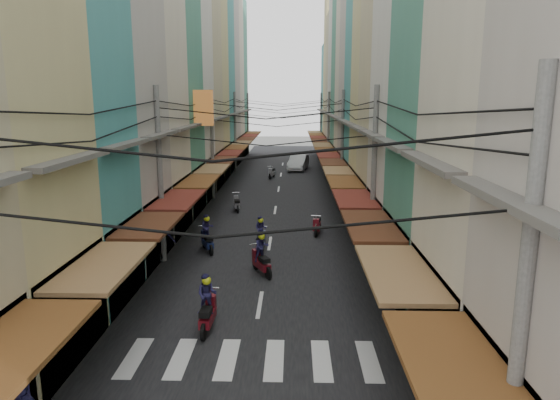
% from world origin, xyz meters
% --- Properties ---
extents(ground, '(160.00, 160.00, 0.00)m').
position_xyz_m(ground, '(0.00, 0.00, 0.00)').
color(ground, slate).
rests_on(ground, ground).
extents(road, '(10.00, 80.00, 0.02)m').
position_xyz_m(road, '(0.00, 20.00, 0.01)').
color(road, black).
rests_on(road, ground).
extents(sidewalk_left, '(3.00, 80.00, 0.06)m').
position_xyz_m(sidewalk_left, '(-6.50, 20.00, 0.03)').
color(sidewalk_left, gray).
rests_on(sidewalk_left, ground).
extents(sidewalk_right, '(3.00, 80.00, 0.06)m').
position_xyz_m(sidewalk_right, '(6.50, 20.00, 0.03)').
color(sidewalk_right, gray).
rests_on(sidewalk_right, ground).
extents(crosswalk, '(7.55, 2.40, 0.01)m').
position_xyz_m(crosswalk, '(-0.00, -6.00, 0.03)').
color(crosswalk, silver).
rests_on(crosswalk, ground).
extents(building_row_left, '(7.80, 67.67, 23.70)m').
position_xyz_m(building_row_left, '(-7.92, 16.56, 9.78)').
color(building_row_left, silver).
rests_on(building_row_left, ground).
extents(building_row_right, '(7.80, 68.98, 22.59)m').
position_xyz_m(building_row_right, '(7.92, 16.45, 9.41)').
color(building_row_right, teal).
rests_on(building_row_right, ground).
extents(utility_poles, '(10.20, 66.13, 8.20)m').
position_xyz_m(utility_poles, '(0.00, 15.01, 6.59)').
color(utility_poles, gray).
rests_on(utility_poles, ground).
extents(white_car, '(6.02, 3.14, 2.02)m').
position_xyz_m(white_car, '(1.78, 33.48, 0.00)').
color(white_car, white).
rests_on(white_car, ground).
extents(bicycle, '(1.75, 1.20, 1.13)m').
position_xyz_m(bicycle, '(5.68, 1.16, 0.00)').
color(bicycle, black).
rests_on(bicycle, ground).
extents(moving_scooters, '(6.14, 33.94, 1.96)m').
position_xyz_m(moving_scooters, '(-1.02, 5.55, 0.56)').
color(moving_scooters, black).
rests_on(moving_scooters, ground).
extents(parked_scooters, '(12.61, 12.73, 1.01)m').
position_xyz_m(parked_scooters, '(3.64, -4.76, 0.49)').
color(parked_scooters, black).
rests_on(parked_scooters, ground).
extents(pedestrians, '(13.64, 19.55, 2.18)m').
position_xyz_m(pedestrians, '(-4.40, 0.01, 1.03)').
color(pedestrians, '#261E29').
rests_on(pedestrians, ground).
extents(market_umbrella, '(2.03, 2.03, 2.14)m').
position_xyz_m(market_umbrella, '(6.41, -5.44, 1.89)').
color(market_umbrella, '#B2B2B7').
rests_on(market_umbrella, ground).
extents(traffic_sign, '(0.10, 0.57, 2.59)m').
position_xyz_m(traffic_sign, '(5.45, -1.72, 1.85)').
color(traffic_sign, gray).
rests_on(traffic_sign, ground).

